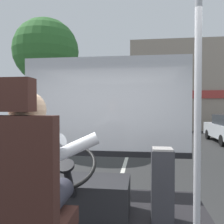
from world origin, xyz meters
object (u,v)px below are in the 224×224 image
(steering_console, at_px, (80,195))
(handrail_pole, at_px, (197,133))
(bus_driver, at_px, (32,172))
(driver_seat, at_px, (24,212))
(fare_box, at_px, (162,185))

(steering_console, distance_m, handrail_pole, 1.64)
(bus_driver, relative_size, handrail_pole, 0.38)
(bus_driver, height_order, handrail_pole, handrail_pole)
(steering_console, bearing_deg, driver_seat, -90.00)
(driver_seat, distance_m, fare_box, 1.50)
(driver_seat, relative_size, fare_box, 1.75)
(driver_seat, xyz_separation_m, handrail_pole, (1.03, 0.25, 0.45))
(handrail_pole, bearing_deg, bus_driver, -172.19)
(handrail_pole, bearing_deg, fare_box, 98.23)
(fare_box, bearing_deg, driver_seat, -127.19)
(bus_driver, distance_m, handrail_pole, 1.07)
(steering_console, xyz_separation_m, fare_box, (0.90, -0.03, 0.16))
(driver_seat, height_order, fare_box, driver_seat)
(bus_driver, bearing_deg, fare_box, 50.18)
(steering_console, xyz_separation_m, handrail_pole, (1.03, -0.97, 0.82))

